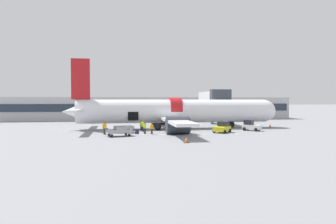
{
  "coord_description": "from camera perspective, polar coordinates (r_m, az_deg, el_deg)",
  "views": [
    {
      "loc": [
        -7.04,
        -43.1,
        4.87
      ],
      "look_at": [
        0.34,
        4.55,
        2.93
      ],
      "focal_mm": 32.0,
      "sensor_mm": 36.0,
      "label": 1
    }
  ],
  "objects": [
    {
      "name": "ground_crew_supervisor",
      "position": [
        43.02,
        -12.0,
        -2.94
      ],
      "size": [
        0.59,
        0.59,
        1.85
      ],
      "color": "#2D2D33",
      "rests_on": "ground_plane"
    },
    {
      "name": "ground_crew_driver",
      "position": [
        47.97,
        -5.13,
        -2.51
      ],
      "size": [
        0.52,
        0.52,
        1.63
      ],
      "color": "#1E2338",
      "rests_on": "ground_plane"
    },
    {
      "name": "suitcase_on_tarmac_spare",
      "position": [
        43.02,
        -5.92,
        -3.9
      ],
      "size": [
        0.56,
        0.34,
        0.57
      ],
      "color": "#1E2347",
      "rests_on": "ground_plane"
    },
    {
      "name": "ground_crew_loader_a",
      "position": [
        42.55,
        -3.12,
        -3.14
      ],
      "size": [
        0.55,
        0.39,
        1.58
      ],
      "color": "#2D2D33",
      "rests_on": "ground_plane"
    },
    {
      "name": "safety_cone_engine_left",
      "position": [
        34.21,
        3.48,
        -5.31
      ],
      "size": [
        0.57,
        0.57,
        0.72
      ],
      "color": "black",
      "rests_on": "ground_plane"
    },
    {
      "name": "airplane",
      "position": [
        51.0,
        0.8,
        0.04
      ],
      "size": [
        36.76,
        32.18,
        11.58
      ],
      "color": "white",
      "rests_on": "ground_plane"
    },
    {
      "name": "ground_crew_helper",
      "position": [
        43.23,
        -4.43,
        -2.98
      ],
      "size": [
        0.53,
        0.55,
        1.7
      ],
      "color": "#2D2D33",
      "rests_on": "ground_plane"
    },
    {
      "name": "ground_crew_loader_b",
      "position": [
        46.26,
        -4.78,
        -2.71
      ],
      "size": [
        0.5,
        0.5,
        1.58
      ],
      "color": "#1E2338",
      "rests_on": "ground_plane"
    },
    {
      "name": "ground_plane",
      "position": [
        43.94,
        0.47,
        -4.06
      ],
      "size": [
        500.0,
        500.0,
        0.0
      ],
      "primitive_type": "plane",
      "color": "gray"
    },
    {
      "name": "suitcase_on_tarmac_upright",
      "position": [
        44.89,
        -11.55,
        -3.57
      ],
      "size": [
        0.46,
        0.36,
        0.74
      ],
      "color": "#1E2347",
      "rests_on": "ground_plane"
    },
    {
      "name": "jet_bridge_stub",
      "position": [
        59.65,
        8.71,
        2.48
      ],
      "size": [
        3.66,
        11.33,
        6.81
      ],
      "color": "#4C4C51",
      "rests_on": "ground_plane"
    },
    {
      "name": "baggage_cart_queued",
      "position": [
        40.79,
        -9.12,
        -3.89
      ],
      "size": [
        4.31,
        2.57,
        0.98
      ],
      "color": "#999BA0",
      "rests_on": "ground_plane"
    },
    {
      "name": "apron_marking_line",
      "position": [
        42.54,
        0.79,
        -4.26
      ],
      "size": [
        19.34,
        1.5,
        0.01
      ],
      "color": "silver",
      "rests_on": "ground_plane"
    },
    {
      "name": "baggage_tug_lead",
      "position": [
        45.54,
        10.32,
        -2.96
      ],
      "size": [
        3.31,
        3.45,
        1.67
      ],
      "color": "yellow",
      "rests_on": "ground_plane"
    },
    {
      "name": "safety_cone_nose",
      "position": [
        56.58,
        18.86,
        -2.47
      ],
      "size": [
        0.5,
        0.5,
        0.6
      ],
      "color": "black",
      "rests_on": "ground_plane"
    },
    {
      "name": "terminal_strip",
      "position": [
        78.72,
        -3.67,
        0.77
      ],
      "size": [
        71.54,
        13.76,
        5.54
      ],
      "color": "#B2B2B7",
      "rests_on": "ground_plane"
    },
    {
      "name": "safety_cone_wingtip",
      "position": [
        43.18,
        3.16,
        -3.69
      ],
      "size": [
        0.47,
        0.47,
        0.78
      ],
      "color": "black",
      "rests_on": "ground_plane"
    },
    {
      "name": "baggage_tug_mid",
      "position": [
        49.28,
        15.5,
        -2.62
      ],
      "size": [
        2.82,
        2.99,
        1.7
      ],
      "color": "white",
      "rests_on": "ground_plane"
    },
    {
      "name": "baggage_cart_loading",
      "position": [
        45.06,
        -8.43,
        -3.23
      ],
      "size": [
        3.8,
        2.23,
        1.05
      ],
      "color": "#999BA0",
      "rests_on": "ground_plane"
    }
  ]
}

